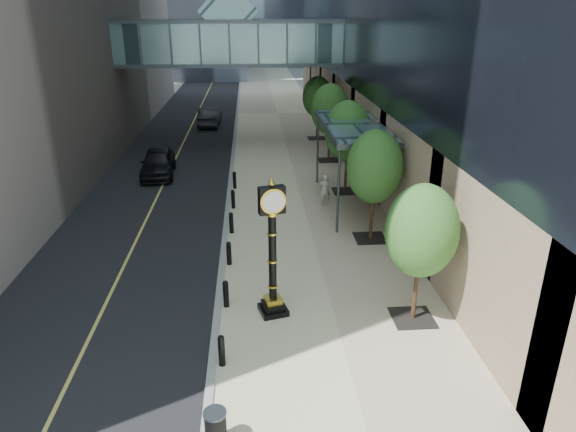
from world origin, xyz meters
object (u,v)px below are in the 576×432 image
object	(u,v)px
street_clock	(273,259)
car_near	(158,162)
car_far	(210,116)
trash_bin	(216,429)
pedestrian	(325,190)

from	to	relation	value
street_clock	car_near	distance (m)	17.62
car_near	car_far	bearing A→B (deg)	77.41
trash_bin	car_near	distance (m)	22.52
pedestrian	car_near	xyz separation A→B (m)	(-9.65, 6.09, -0.06)
pedestrian	car_near	world-z (taller)	pedestrian
car_near	pedestrian	bearing A→B (deg)	-36.33
trash_bin	car_far	size ratio (longest dim) A/B	0.18
trash_bin	car_far	xyz separation A→B (m)	(-2.62, 36.80, 0.32)
street_clock	car_far	world-z (taller)	street_clock
pedestrian	car_far	world-z (taller)	pedestrian
street_clock	trash_bin	distance (m)	6.09
car_near	trash_bin	bearing A→B (deg)	-81.69
car_near	car_far	xyz separation A→B (m)	(2.22, 14.81, -0.02)
trash_bin	car_near	world-z (taller)	car_near
car_near	car_far	distance (m)	14.98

